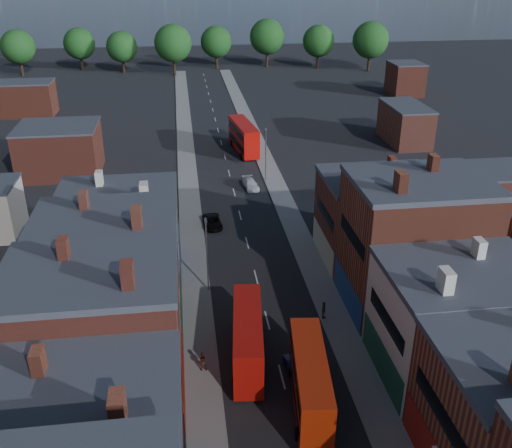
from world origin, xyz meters
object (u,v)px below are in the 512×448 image
object	(u,v)px
bus_2	(244,136)
car_1	(296,369)
bus_0	(248,338)
ped_3	(324,310)
car_2	(213,222)
car_3	(251,184)
ped_1	(202,361)
bus_1	(310,381)

from	to	relation	value
bus_2	car_1	distance (m)	58.36
bus_0	ped_3	bearing A→B (deg)	39.69
car_1	car_2	world-z (taller)	car_2
car_3	ped_1	xyz separation A→B (m)	(-8.98, -39.60, 0.31)
car_3	car_1	bearing A→B (deg)	-98.85
bus_0	bus_1	size ratio (longest dim) A/B	1.00
car_3	ped_3	bearing A→B (deg)	-92.32
car_2	ped_3	world-z (taller)	ped_3
bus_0	ped_3	world-z (taller)	bus_0
bus_0	car_1	bearing A→B (deg)	-25.23
bus_1	bus_2	size ratio (longest dim) A/B	0.88
car_2	bus_1	bearing A→B (deg)	-84.88
bus_2	car_2	bearing A→B (deg)	-111.26
car_2	ped_1	size ratio (longest dim) A/B	2.74
bus_1	car_2	distance (m)	33.07
car_1	ped_3	world-z (taller)	ped_3
bus_2	car_2	size ratio (longest dim) A/B	2.62
bus_0	ped_1	bearing A→B (deg)	-164.03
ped_1	car_2	bearing A→B (deg)	-91.34
car_2	ped_1	xyz separation A→B (m)	(-2.60, -27.45, 0.32)
bus_1	car_1	world-z (taller)	bus_1
bus_2	car_2	xyz separation A→B (m)	(-7.30, -29.24, -2.11)
ped_3	bus_1	bearing A→B (deg)	-178.61
bus_0	car_2	world-z (taller)	bus_0
car_2	car_3	bearing A→B (deg)	58.20
bus_1	car_3	distance (m)	44.80
bus_1	ped_1	size ratio (longest dim) A/B	6.29
bus_0	bus_1	xyz separation A→B (m)	(4.01, -5.82, 0.00)
car_2	ped_1	bearing A→B (deg)	-99.53
car_1	car_2	distance (m)	29.46
bus_1	ped_3	xyz separation A→B (m)	(3.80, 11.01, -1.41)
bus_2	car_3	bearing A→B (deg)	-100.34
ped_1	ped_3	distance (m)	13.09
car_3	ped_3	xyz separation A→B (m)	(2.72, -33.74, 0.36)
car_3	ped_3	size ratio (longest dim) A/B	2.53
car_2	ped_3	distance (m)	23.43
bus_2	car_3	size ratio (longest dim) A/B	2.70
car_1	ped_1	bearing A→B (deg)	161.13
car_2	car_3	world-z (taller)	car_3
car_1	ped_3	size ratio (longest dim) A/B	2.04
ped_1	ped_3	bearing A→B (deg)	-149.31
bus_1	car_3	world-z (taller)	bus_1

